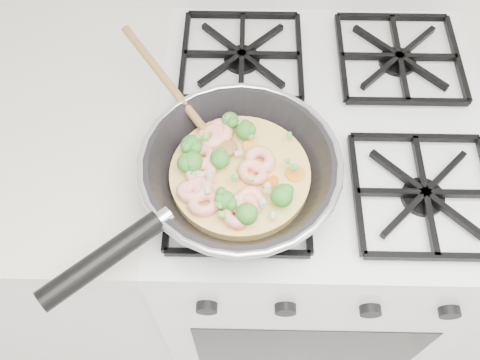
{
  "coord_description": "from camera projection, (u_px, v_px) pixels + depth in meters",
  "views": [
    {
      "loc": [
        -0.14,
        1.12,
        1.65
      ],
      "look_at": [
        -0.15,
        1.56,
        0.93
      ],
      "focal_mm": 39.19,
      "sensor_mm": 36.0,
      "label": 1
    }
  ],
  "objects": [
    {
      "name": "stove",
      "position": [
        300.0,
        231.0,
        1.31
      ],
      "size": [
        0.6,
        0.6,
        0.92
      ],
      "color": "white",
      "rests_on": "ground"
    },
    {
      "name": "skillet",
      "position": [
        235.0,
        172.0,
        0.81
      ],
      "size": [
        0.43,
        0.49,
        0.1
      ],
      "rotation": [
        0.0,
        0.0,
        -0.42
      ],
      "color": "black",
      "rests_on": "stove"
    }
  ]
}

